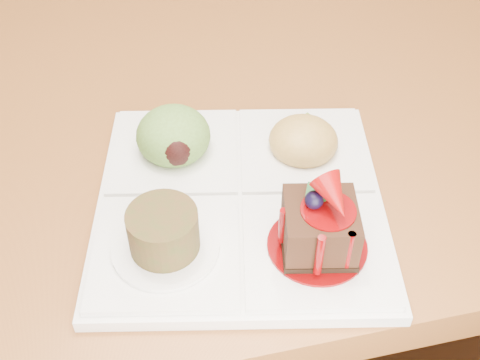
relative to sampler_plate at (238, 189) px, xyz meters
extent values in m
plane|color=#593219|center=(0.15, 0.75, -0.77)|extent=(6.00, 6.00, 0.00)
cylinder|color=black|center=(-0.32, 0.61, -0.55)|extent=(0.04, 0.04, 0.44)
cylinder|color=black|center=(0.57, 0.76, -0.53)|extent=(0.04, 0.04, 0.48)
cube|color=white|center=(0.00, 0.00, -0.01)|extent=(0.30, 0.30, 0.01)
cube|color=white|center=(0.05, -0.08, -0.01)|extent=(0.14, 0.14, 0.01)
cube|color=white|center=(-0.07, -0.05, -0.01)|extent=(0.14, 0.14, 0.01)
cube|color=white|center=(-0.05, 0.07, -0.01)|extent=(0.14, 0.14, 0.01)
cube|color=white|center=(0.07, 0.04, -0.01)|extent=(0.14, 0.14, 0.01)
cylinder|color=#670305|center=(0.05, -0.08, 0.00)|extent=(0.08, 0.08, 0.00)
cube|color=black|center=(0.05, -0.08, 0.00)|extent=(0.07, 0.07, 0.01)
cube|color=black|center=(0.05, -0.08, 0.02)|extent=(0.07, 0.07, 0.04)
cylinder|color=#670305|center=(0.05, -0.08, 0.04)|extent=(0.04, 0.04, 0.00)
sphere|color=black|center=(0.04, -0.07, 0.05)|extent=(0.01, 0.01, 0.01)
cone|color=maroon|center=(0.06, -0.08, 0.06)|extent=(0.03, 0.05, 0.04)
cube|color=#114617|center=(0.05, -0.07, 0.05)|extent=(0.01, 0.02, 0.01)
cube|color=#114617|center=(0.05, -0.06, 0.05)|extent=(0.02, 0.02, 0.01)
cylinder|color=#670305|center=(0.04, -0.11, 0.02)|extent=(0.01, 0.01, 0.04)
cylinder|color=#670305|center=(0.06, -0.11, 0.02)|extent=(0.01, 0.01, 0.04)
cylinder|color=#670305|center=(0.02, -0.07, 0.02)|extent=(0.01, 0.01, 0.04)
cylinder|color=white|center=(-0.07, -0.05, 0.00)|extent=(0.09, 0.09, 0.00)
cylinder|color=#4F2B16|center=(-0.07, -0.05, 0.02)|extent=(0.06, 0.06, 0.04)
cylinder|color=#452D0E|center=(-0.07, -0.05, 0.03)|extent=(0.05, 0.05, 0.00)
ellipsoid|color=#60963D|center=(-0.05, 0.07, 0.01)|extent=(0.07, 0.07, 0.05)
ellipsoid|color=black|center=(-0.05, 0.05, 0.02)|extent=(0.04, 0.03, 0.03)
ellipsoid|color=#BB8B43|center=(0.07, 0.04, 0.01)|extent=(0.07, 0.07, 0.04)
cube|color=#DD4510|center=(0.09, 0.05, 0.01)|extent=(0.02, 0.02, 0.02)
cube|color=#4F6B17|center=(0.08, 0.06, 0.01)|extent=(0.02, 0.02, 0.01)
cube|color=#DD4510|center=(0.07, 0.05, 0.01)|extent=(0.02, 0.02, 0.02)
cube|color=#4F6B17|center=(0.06, 0.05, 0.01)|extent=(0.02, 0.02, 0.01)
cube|color=#DD4510|center=(0.06, 0.04, 0.01)|extent=(0.02, 0.02, 0.02)
cube|color=#4F6B17|center=(0.07, 0.03, 0.01)|extent=(0.02, 0.02, 0.01)
cube|color=#DD4510|center=(0.08, 0.03, 0.01)|extent=(0.02, 0.02, 0.01)
cube|color=#4F6B17|center=(0.09, 0.04, 0.01)|extent=(0.02, 0.02, 0.02)
camera|label=1|loc=(-0.08, -0.37, 0.38)|focal=45.00mm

